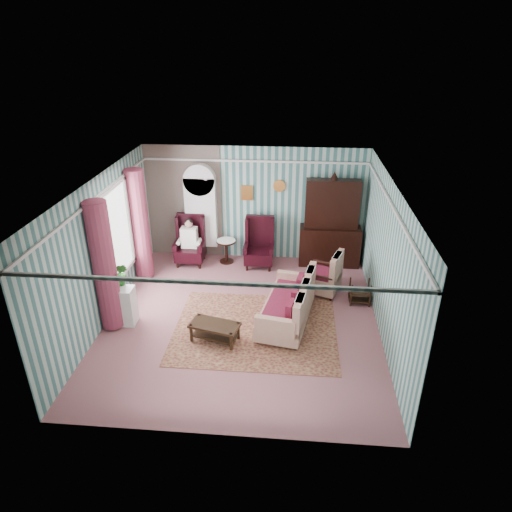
# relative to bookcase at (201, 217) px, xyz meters

# --- Properties ---
(floor) EXTENTS (6.00, 6.00, 0.00)m
(floor) POSITION_rel_bookcase_xyz_m (1.35, -2.84, -1.12)
(floor) COLOR #90535A
(floor) RESTS_ON ground
(room_shell) EXTENTS (5.53, 6.02, 2.91)m
(room_shell) POSITION_rel_bookcase_xyz_m (0.73, -2.66, 0.89)
(room_shell) COLOR #376562
(room_shell) RESTS_ON ground
(bookcase) EXTENTS (0.80, 0.28, 2.24)m
(bookcase) POSITION_rel_bookcase_xyz_m (0.00, 0.00, 0.00)
(bookcase) COLOR white
(bookcase) RESTS_ON floor
(dresser_hutch) EXTENTS (1.50, 0.56, 2.36)m
(dresser_hutch) POSITION_rel_bookcase_xyz_m (3.25, -0.12, 0.06)
(dresser_hutch) COLOR black
(dresser_hutch) RESTS_ON floor
(wingback_left) EXTENTS (0.76, 0.80, 1.25)m
(wingback_left) POSITION_rel_bookcase_xyz_m (-0.25, -0.39, -0.50)
(wingback_left) COLOR black
(wingback_left) RESTS_ON floor
(wingback_right) EXTENTS (0.76, 0.80, 1.25)m
(wingback_right) POSITION_rel_bookcase_xyz_m (1.50, -0.39, -0.50)
(wingback_right) COLOR black
(wingback_right) RESTS_ON floor
(seated_woman) EXTENTS (0.44, 0.40, 1.18)m
(seated_woman) POSITION_rel_bookcase_xyz_m (-0.25, -0.39, -0.53)
(seated_woman) COLOR silver
(seated_woman) RESTS_ON floor
(round_side_table) EXTENTS (0.50, 0.50, 0.60)m
(round_side_table) POSITION_rel_bookcase_xyz_m (0.65, -0.24, -0.82)
(round_side_table) COLOR black
(round_side_table) RESTS_ON floor
(nest_table) EXTENTS (0.45, 0.38, 0.54)m
(nest_table) POSITION_rel_bookcase_xyz_m (3.82, -1.94, -0.85)
(nest_table) COLOR black
(nest_table) RESTS_ON floor
(plant_stand) EXTENTS (0.55, 0.35, 0.80)m
(plant_stand) POSITION_rel_bookcase_xyz_m (-1.05, -3.14, -0.72)
(plant_stand) COLOR silver
(plant_stand) RESTS_ON floor
(rug) EXTENTS (3.20, 2.60, 0.01)m
(rug) POSITION_rel_bookcase_xyz_m (1.65, -3.14, -1.11)
(rug) COLOR #531F1B
(rug) RESTS_ON floor
(sofa) EXTENTS (1.26, 2.09, 1.10)m
(sofa) POSITION_rel_bookcase_xyz_m (2.25, -2.82, -0.57)
(sofa) COLOR #B5A98C
(sofa) RESTS_ON floor
(floral_armchair) EXTENTS (1.08, 1.06, 0.92)m
(floral_armchair) POSITION_rel_bookcase_xyz_m (3.02, -1.54, -0.66)
(floral_armchair) COLOR beige
(floral_armchair) RESTS_ON floor
(coffee_table) EXTENTS (1.02, 0.68, 0.37)m
(coffee_table) POSITION_rel_bookcase_xyz_m (0.91, -3.57, -0.93)
(coffee_table) COLOR black
(coffee_table) RESTS_ON floor
(potted_plant_a) EXTENTS (0.47, 0.43, 0.44)m
(potted_plant_a) POSITION_rel_bookcase_xyz_m (-1.12, -3.23, -0.10)
(potted_plant_a) COLOR #194816
(potted_plant_a) RESTS_ON plant_stand
(potted_plant_b) EXTENTS (0.31, 0.27, 0.49)m
(potted_plant_b) POSITION_rel_bookcase_xyz_m (-1.02, -3.00, -0.07)
(potted_plant_b) COLOR #214B17
(potted_plant_b) RESTS_ON plant_stand
(potted_plant_c) EXTENTS (0.32, 0.32, 0.43)m
(potted_plant_c) POSITION_rel_bookcase_xyz_m (-1.12, -3.12, -0.11)
(potted_plant_c) COLOR #164816
(potted_plant_c) RESTS_ON plant_stand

